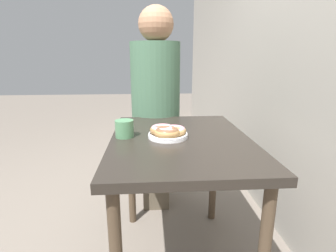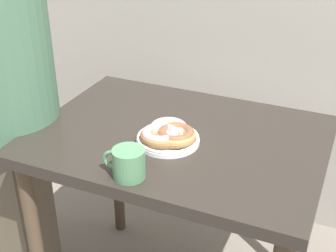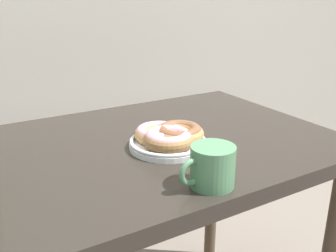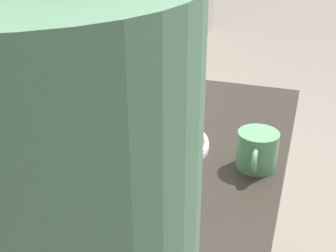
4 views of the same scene
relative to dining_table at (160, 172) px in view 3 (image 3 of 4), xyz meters
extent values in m
cube|color=#28231E|center=(0.00, 0.00, 0.08)|extent=(0.96, 0.70, 0.04)
cylinder|color=#473828|center=(-0.42, 0.29, -0.30)|extent=(0.05, 0.05, 0.73)
cylinder|color=#473828|center=(0.42, 0.29, -0.30)|extent=(0.05, 0.05, 0.73)
cylinder|color=white|center=(-0.01, -0.06, 0.11)|extent=(0.20, 0.20, 0.01)
torus|color=white|center=(-0.01, -0.06, 0.12)|extent=(0.20, 0.20, 0.01)
torus|color=#B2844C|center=(0.02, -0.07, 0.14)|extent=(0.17, 0.17, 0.04)
torus|color=brown|center=(0.02, -0.07, 0.14)|extent=(0.16, 0.16, 0.03)
torus|color=tan|center=(-0.02, -0.03, 0.13)|extent=(0.16, 0.16, 0.03)
torus|color=pink|center=(-0.02, -0.03, 0.14)|extent=(0.15, 0.15, 0.03)
torus|color=#9E7042|center=(-0.02, -0.09, 0.14)|extent=(0.18, 0.18, 0.04)
torus|color=pink|center=(-0.02, -0.09, 0.14)|extent=(0.17, 0.17, 0.03)
cylinder|color=#4C7F56|center=(-0.03, -0.28, 0.15)|extent=(0.09, 0.09, 0.09)
cylinder|color=#382114|center=(-0.03, -0.28, 0.18)|extent=(0.08, 0.08, 0.00)
torus|color=#4C7F56|center=(-0.09, -0.29, 0.15)|extent=(0.06, 0.01, 0.06)
camera|label=1|loc=(1.27, -0.15, 0.51)|focal=28.00mm
camera|label=2|loc=(0.51, -1.25, 0.86)|focal=50.00mm
camera|label=3|loc=(-0.47, -0.84, 0.48)|focal=40.00mm
camera|label=4|loc=(-0.98, -0.37, 0.67)|focal=50.00mm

